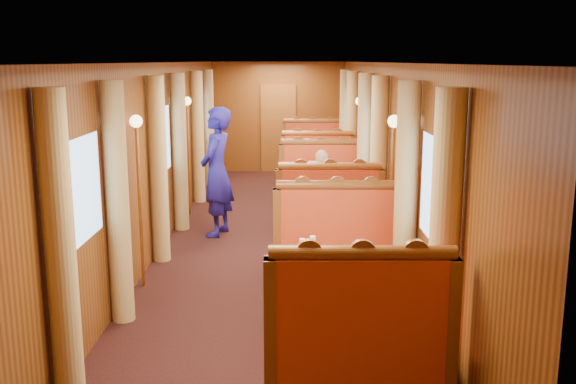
{
  "coord_description": "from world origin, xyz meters",
  "views": [
    {
      "loc": [
        0.28,
        -8.7,
        2.53
      ],
      "look_at": [
        0.25,
        -1.52,
        1.05
      ],
      "focal_mm": 40.0,
      "sensor_mm": 36.0,
      "label": 1
    }
  ],
  "objects_px": {
    "fruit_plate": "(379,277)",
    "table_near": "(345,315)",
    "banquette_near_fwd": "(357,364)",
    "teapot_left": "(330,270)",
    "rose_vase_mid": "(324,179)",
    "rose_vase_far": "(317,146)",
    "banquette_mid_fwd": "(328,233)",
    "teapot_back": "(338,266)",
    "banquette_far_aft": "(313,163)",
    "banquette_near_aft": "(337,271)",
    "teapot_right": "(347,270)",
    "steward": "(217,172)",
    "passenger": "(322,181)",
    "table_far": "(315,174)",
    "banquette_mid_aft": "(321,199)",
    "tea_tray": "(336,273)",
    "banquette_far_fwd": "(317,181)",
    "table_mid": "(324,217)"
  },
  "relations": [
    {
      "from": "banquette_mid_fwd",
      "to": "teapot_back",
      "type": "height_order",
      "value": "banquette_mid_fwd"
    },
    {
      "from": "banquette_far_fwd",
      "to": "banquette_far_aft",
      "type": "relative_size",
      "value": 1.0
    },
    {
      "from": "teapot_left",
      "to": "steward",
      "type": "xyz_separation_m",
      "value": [
        -1.4,
        4.07,
        0.12
      ]
    },
    {
      "from": "table_far",
      "to": "teapot_back",
      "type": "relative_size",
      "value": 6.99
    },
    {
      "from": "banquette_near_fwd",
      "to": "teapot_left",
      "type": "bearing_deg",
      "value": 99.34
    },
    {
      "from": "table_far",
      "to": "banquette_far_fwd",
      "type": "relative_size",
      "value": 0.78
    },
    {
      "from": "banquette_near_fwd",
      "to": "table_far",
      "type": "distance_m",
      "value": 8.01
    },
    {
      "from": "teapot_right",
      "to": "steward",
      "type": "height_order",
      "value": "steward"
    },
    {
      "from": "banquette_mid_aft",
      "to": "teapot_back",
      "type": "xyz_separation_m",
      "value": [
        -0.07,
        -4.49,
        0.39
      ]
    },
    {
      "from": "fruit_plate",
      "to": "steward",
      "type": "xyz_separation_m",
      "value": [
        -1.8,
        4.11,
        0.17
      ]
    },
    {
      "from": "banquette_far_fwd",
      "to": "teapot_back",
      "type": "xyz_separation_m",
      "value": [
        -0.07,
        -5.96,
        0.39
      ]
    },
    {
      "from": "passenger",
      "to": "tea_tray",
      "type": "bearing_deg",
      "value": -91.1
    },
    {
      "from": "rose_vase_mid",
      "to": "passenger",
      "type": "distance_m",
      "value": 0.87
    },
    {
      "from": "table_far",
      "to": "tea_tray",
      "type": "distance_m",
      "value": 7.04
    },
    {
      "from": "fruit_plate",
      "to": "steward",
      "type": "distance_m",
      "value": 4.49
    },
    {
      "from": "table_near",
      "to": "teapot_back",
      "type": "xyz_separation_m",
      "value": [
        -0.07,
        0.02,
        0.44
      ]
    },
    {
      "from": "banquette_near_fwd",
      "to": "banquette_mid_fwd",
      "type": "distance_m",
      "value": 3.5
    },
    {
      "from": "banquette_mid_aft",
      "to": "banquette_far_fwd",
      "type": "bearing_deg",
      "value": 90.0
    },
    {
      "from": "table_near",
      "to": "banquette_far_fwd",
      "type": "relative_size",
      "value": 0.78
    },
    {
      "from": "tea_tray",
      "to": "banquette_far_aft",
      "type": "bearing_deg",
      "value": 89.41
    },
    {
      "from": "banquette_mid_aft",
      "to": "table_far",
      "type": "distance_m",
      "value": 2.49
    },
    {
      "from": "banquette_mid_fwd",
      "to": "banquette_far_fwd",
      "type": "height_order",
      "value": "same"
    },
    {
      "from": "table_far",
      "to": "passenger",
      "type": "distance_m",
      "value": 2.71
    },
    {
      "from": "banquette_mid_aft",
      "to": "fruit_plate",
      "type": "relative_size",
      "value": 6.76
    },
    {
      "from": "banquette_near_aft",
      "to": "teapot_right",
      "type": "bearing_deg",
      "value": -89.75
    },
    {
      "from": "table_mid",
      "to": "banquette_far_fwd",
      "type": "distance_m",
      "value": 2.49
    },
    {
      "from": "banquette_mid_aft",
      "to": "teapot_left",
      "type": "distance_m",
      "value": 4.65
    },
    {
      "from": "banquette_far_fwd",
      "to": "fruit_plate",
      "type": "bearing_deg",
      "value": -87.57
    },
    {
      "from": "tea_tray",
      "to": "fruit_plate",
      "type": "height_order",
      "value": "fruit_plate"
    },
    {
      "from": "table_mid",
      "to": "passenger",
      "type": "height_order",
      "value": "passenger"
    },
    {
      "from": "steward",
      "to": "teapot_left",
      "type": "bearing_deg",
      "value": 31.97
    },
    {
      "from": "banquette_mid_aft",
      "to": "tea_tray",
      "type": "relative_size",
      "value": 3.94
    },
    {
      "from": "banquette_mid_fwd",
      "to": "teapot_left",
      "type": "relative_size",
      "value": 7.62
    },
    {
      "from": "steward",
      "to": "passenger",
      "type": "height_order",
      "value": "steward"
    },
    {
      "from": "banquette_near_aft",
      "to": "table_far",
      "type": "bearing_deg",
      "value": 90.0
    },
    {
      "from": "banquette_far_fwd",
      "to": "steward",
      "type": "relative_size",
      "value": 0.71
    },
    {
      "from": "table_near",
      "to": "fruit_plate",
      "type": "height_order",
      "value": "fruit_plate"
    },
    {
      "from": "fruit_plate",
      "to": "table_near",
      "type": "bearing_deg",
      "value": 149.48
    },
    {
      "from": "banquette_near_aft",
      "to": "teapot_right",
      "type": "height_order",
      "value": "banquette_near_aft"
    },
    {
      "from": "tea_tray",
      "to": "teapot_right",
      "type": "height_order",
      "value": "teapot_right"
    },
    {
      "from": "passenger",
      "to": "banquette_far_aft",
      "type": "bearing_deg",
      "value": 90.0
    },
    {
      "from": "teapot_right",
      "to": "passenger",
      "type": "bearing_deg",
      "value": 98.03
    },
    {
      "from": "teapot_left",
      "to": "rose_vase_far",
      "type": "bearing_deg",
      "value": 105.43
    },
    {
      "from": "teapot_left",
      "to": "rose_vase_far",
      "type": "relative_size",
      "value": 0.49
    },
    {
      "from": "teapot_right",
      "to": "table_far",
      "type": "bearing_deg",
      "value": 98.01
    },
    {
      "from": "banquette_far_aft",
      "to": "rose_vase_mid",
      "type": "xyz_separation_m",
      "value": [
        -0.01,
        -4.55,
        0.5
      ]
    },
    {
      "from": "teapot_left",
      "to": "rose_vase_mid",
      "type": "xyz_separation_m",
      "value": [
        0.13,
        3.58,
        0.11
      ]
    },
    {
      "from": "table_far",
      "to": "rose_vase_far",
      "type": "bearing_deg",
      "value": -19.29
    },
    {
      "from": "banquette_mid_aft",
      "to": "banquette_far_fwd",
      "type": "relative_size",
      "value": 1.0
    },
    {
      "from": "table_near",
      "to": "rose_vase_mid",
      "type": "distance_m",
      "value": 3.51
    }
  ]
}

